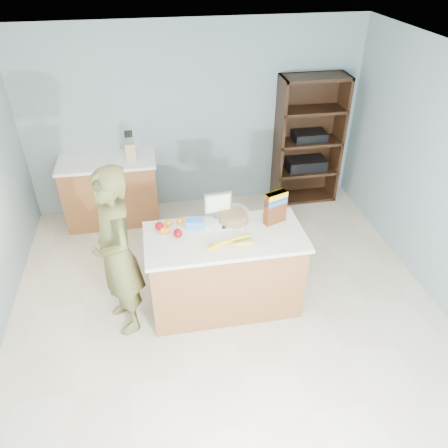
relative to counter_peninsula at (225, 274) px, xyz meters
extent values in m
cube|color=beige|center=(0.00, -0.30, -0.42)|extent=(4.50, 5.00, 0.02)
cube|color=gray|center=(0.00, 2.20, 0.83)|extent=(4.50, 0.02, 2.50)
cube|color=white|center=(0.00, -0.30, 2.08)|extent=(4.50, 5.00, 0.02)
cube|color=brown|center=(0.00, 0.00, 0.01)|extent=(1.50, 0.70, 0.86)
cube|color=silver|center=(0.00, 0.00, 0.46)|extent=(1.56, 0.76, 0.04)
cube|color=black|center=(0.00, 0.00, -0.37)|extent=(1.46, 0.66, 0.10)
cube|color=brown|center=(-1.20, 1.90, 0.01)|extent=(1.20, 0.60, 0.86)
cube|color=white|center=(-1.20, 1.90, 0.46)|extent=(1.24, 0.62, 0.04)
cube|color=black|center=(1.55, 2.18, 0.48)|extent=(0.90, 0.04, 1.80)
cube|color=black|center=(1.12, 2.00, 0.48)|extent=(0.04, 0.40, 1.80)
cube|color=black|center=(1.98, 2.00, 0.48)|extent=(0.04, 0.40, 1.80)
cube|color=black|center=(1.55, 2.00, -0.40)|extent=(0.90, 0.40, 0.04)
cube|color=black|center=(1.55, 2.00, 0.03)|extent=(0.90, 0.40, 0.04)
cube|color=black|center=(1.55, 2.00, 0.48)|extent=(0.90, 0.40, 0.04)
cube|color=black|center=(1.55, 2.00, 0.93)|extent=(0.90, 0.40, 0.04)
cube|color=black|center=(1.55, 2.00, 1.36)|extent=(0.90, 0.40, 0.04)
cube|color=black|center=(1.55, 2.00, 0.13)|extent=(0.55, 0.32, 0.16)
cube|color=black|center=(1.55, 2.00, 0.56)|extent=(0.45, 0.30, 0.12)
imported|color=brown|center=(-1.03, -0.07, 0.46)|extent=(0.62, 0.74, 1.75)
cube|color=tan|center=(-0.88, 1.86, 0.59)|extent=(0.12, 0.10, 0.22)
cylinder|color=black|center=(-0.92, 1.86, 0.75)|extent=(0.02, 0.02, 0.09)
cylinder|color=black|center=(-0.90, 1.86, 0.75)|extent=(0.02, 0.02, 0.09)
cylinder|color=black|center=(-0.88, 1.86, 0.75)|extent=(0.02, 0.02, 0.09)
cylinder|color=black|center=(-0.86, 1.86, 0.75)|extent=(0.02, 0.02, 0.09)
cylinder|color=black|center=(-0.84, 1.86, 0.75)|extent=(0.02, 0.02, 0.09)
cube|color=white|center=(-0.08, 0.15, 0.49)|extent=(0.24, 0.15, 0.00)
cube|color=white|center=(0.11, 0.12, 0.49)|extent=(0.24, 0.16, 0.00)
ellipsoid|color=yellow|center=(-0.06, -0.15, 0.51)|extent=(0.22, 0.07, 0.05)
ellipsoid|color=yellow|center=(-0.12, -0.19, 0.51)|extent=(0.21, 0.15, 0.05)
ellipsoid|color=yellow|center=(0.14, -0.10, 0.51)|extent=(0.22, 0.08, 0.05)
ellipsoid|color=yellow|center=(0.15, -0.20, 0.51)|extent=(0.22, 0.05, 0.05)
sphere|color=maroon|center=(-0.62, 0.21, 0.53)|extent=(0.09, 0.09, 0.09)
sphere|color=maroon|center=(-0.45, 0.05, 0.53)|extent=(0.09, 0.09, 0.09)
sphere|color=orange|center=(-0.58, 0.14, 0.52)|extent=(0.07, 0.07, 0.07)
sphere|color=orange|center=(-0.52, 0.26, 0.52)|extent=(0.07, 0.07, 0.07)
sphere|color=orange|center=(-0.55, 0.14, 0.52)|extent=(0.07, 0.07, 0.07)
sphere|color=orange|center=(-0.41, 0.27, 0.52)|extent=(0.07, 0.07, 0.07)
sphere|color=orange|center=(-0.62, 0.20, 0.52)|extent=(0.07, 0.07, 0.07)
cube|color=blue|center=(-0.26, 0.21, 0.52)|extent=(0.20, 0.14, 0.08)
cylinder|color=#267219|center=(0.13, 0.23, 0.53)|extent=(0.27, 0.27, 0.09)
cylinder|color=white|center=(0.13, 0.23, 0.55)|extent=(0.30, 0.30, 0.13)
cylinder|color=silver|center=(-0.01, 0.33, 0.49)|extent=(0.12, 0.12, 0.01)
cylinder|color=silver|center=(-0.01, 0.33, 0.52)|extent=(0.02, 0.02, 0.05)
cube|color=silver|center=(-0.01, 0.33, 0.66)|extent=(0.28, 0.06, 0.22)
cube|color=yellow|center=(-0.01, 0.31, 0.66)|extent=(0.24, 0.02, 0.18)
cube|color=#592B14|center=(0.53, 0.14, 0.65)|extent=(0.24, 0.15, 0.34)
cube|color=yellow|center=(0.53, 0.14, 0.80)|extent=(0.24, 0.16, 0.06)
cube|color=blue|center=(0.53, 0.14, 0.73)|extent=(0.24, 0.16, 0.05)
camera|label=1|loc=(-0.62, -3.37, 2.95)|focal=35.00mm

